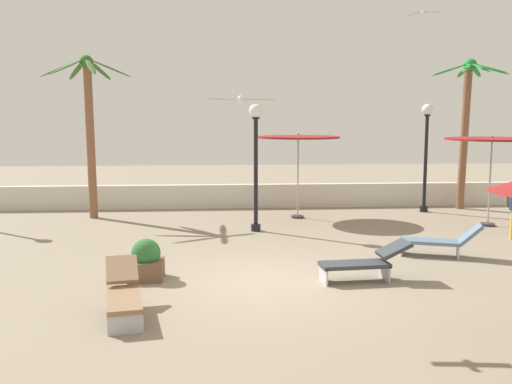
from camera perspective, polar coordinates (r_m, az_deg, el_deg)
The scene contains 14 objects.
ground_plane at distance 11.81m, azimuth 1.20°, elevation -8.90°, with size 56.00×56.00×0.00m, color gray.
boundary_wall at distance 21.04m, azimuth -1.23°, elevation -0.40°, with size 25.20×0.30×0.86m, color silver.
patio_umbrella_0 at distance 18.72m, azimuth 22.44°, elevation 4.58°, with size 2.76×2.76×2.78m.
patio_umbrella_1 at distance 18.75m, azimuth 4.23°, elevation 5.16°, with size 2.68×2.68×2.82m.
palm_tree_0 at distance 19.47m, azimuth -16.31°, elevation 7.29°, with size 2.93×2.80×5.29m.
palm_tree_1 at distance 21.95m, azimuth 20.22°, elevation 7.41°, with size 2.76×2.76×5.37m.
lamp_post_1 at distance 16.53m, azimuth -0.02°, elevation 4.34°, with size 0.40×0.40×3.69m.
lamp_post_2 at distance 20.79m, azimuth 16.59°, elevation 4.68°, with size 0.39×0.39×3.76m.
lounge_chair_0 at distance 10.05m, azimuth -13.07°, elevation -9.69°, with size 0.88×1.93×0.83m.
lounge_chair_1 at distance 14.45m, azimuth 17.89°, elevation -4.62°, with size 1.96×1.13×0.84m.
lounge_chair_2 at distance 11.96m, azimuth 10.81°, elevation -6.81°, with size 1.89×0.71×0.82m.
seagull_0 at distance 9.47m, azimuth -1.44°, elevation 9.14°, with size 1.08×0.39×0.14m.
seagull_1 at distance 21.86m, azimuth 16.34°, elevation 16.74°, with size 1.01×0.70×0.16m.
planter at distance 12.09m, azimuth -10.87°, elevation -6.76°, with size 0.70×0.70×0.85m.
Camera 1 is at (-1.07, -11.27, 3.35)m, focal length 40.19 mm.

